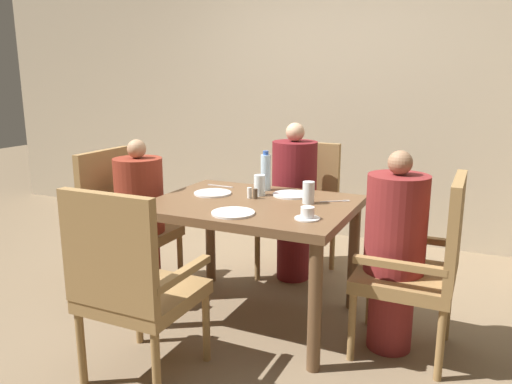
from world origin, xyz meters
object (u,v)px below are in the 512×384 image
chair_near_corner (131,282)px  glass_tall_mid (260,185)px  plate_main_left (213,193)px  plate_main_right (292,195)px  diner_in_right_chair (394,250)px  water_bottle (266,172)px  diner_in_left_chair (140,217)px  chair_left_side (123,218)px  glass_tall_near (309,193)px  chair_right_side (423,262)px  chair_far_side (301,205)px  teacup_with_saucer (307,214)px  plate_dessert_center (233,213)px  diner_in_far_chair (294,201)px

chair_near_corner → glass_tall_mid: chair_near_corner is taller
plate_main_left → plate_main_right: same height
diner_in_right_chair → water_bottle: diner_in_right_chair is taller
diner_in_left_chair → diner_in_right_chair: size_ratio=0.97×
chair_left_side → glass_tall_near: bearing=4.5°
glass_tall_near → plate_main_left: bearing=-177.6°
chair_right_side → glass_tall_near: (-0.67, 0.10, 0.29)m
chair_right_side → chair_near_corner: 1.48m
water_bottle → glass_tall_near: 0.43m
chair_far_side → teacup_with_saucer: chair_far_side is taller
glass_tall_near → chair_left_side: bearing=-175.5°
plate_main_left → plate_dessert_center: 0.49m
chair_left_side → plate_main_right: 1.18m
glass_tall_near → glass_tall_mid: 0.35m
plate_main_left → water_bottle: 0.37m
diner_in_right_chair → chair_near_corner: size_ratio=1.12×
chair_far_side → diner_in_far_chair: bearing=-90.0°
chair_near_corner → plate_dessert_center: bearing=65.8°
diner_in_far_chair → glass_tall_near: 0.71m
diner_in_far_chair → plate_dessert_center: size_ratio=4.90×
chair_left_side → diner_in_left_chair: diner_in_left_chair is taller
chair_near_corner → teacup_with_saucer: (0.65, 0.63, 0.25)m
diner_in_far_chair → glass_tall_mid: 0.58m
diner_in_left_chair → glass_tall_mid: bearing=11.7°
plate_main_right → teacup_with_saucer: (0.26, -0.46, 0.02)m
diner_in_left_chair → diner_in_far_chair: 1.09m
diner_in_right_chair → water_bottle: bearing=160.2°
water_bottle → teacup_with_saucer: bearing=-48.6°
diner_in_left_chair → chair_far_side: (0.83, 0.85, -0.03)m
diner_in_right_chair → glass_tall_near: bearing=169.0°
diner_in_right_chair → water_bottle: (-0.89, 0.32, 0.30)m
diner_in_far_chair → plate_main_left: diner_in_far_chair is taller
chair_far_side → glass_tall_near: chair_far_side is taller
diner_in_left_chair → teacup_with_saucer: bearing=-9.8°
teacup_with_saucer → chair_left_side: bearing=171.2°
diner_in_left_chair → plate_dessert_center: bearing=-18.7°
plate_main_right → teacup_with_saucer: 0.53m
chair_near_corner → glass_tall_near: bearing=60.2°
diner_in_left_chair → glass_tall_mid: diner_in_left_chair is taller
teacup_with_saucer → water_bottle: size_ratio=0.52×
teacup_with_saucer → glass_tall_near: bearing=108.1°
diner_in_left_chair → water_bottle: diner_in_left_chair is taller
diner_in_far_chair → glass_tall_mid: (-0.03, -0.53, 0.22)m
chair_left_side → plate_main_right: size_ratio=4.18×
chair_left_side → diner_in_far_chair: (0.98, 0.70, 0.07)m
diner_in_far_chair → chair_near_corner: (-0.23, -1.55, -0.07)m
diner_in_left_chair → teacup_with_saucer: size_ratio=8.00×
chair_far_side → chair_near_corner: size_ratio=1.00×
diner_in_right_chair → plate_main_right: size_ratio=4.68×
glass_tall_near → glass_tall_mid: size_ratio=1.00×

